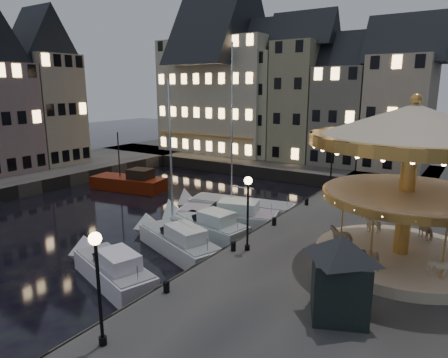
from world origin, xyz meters
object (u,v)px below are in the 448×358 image
Objects in this scene: motorboat_b at (110,269)px; motorboat_f at (235,207)px; red_fishing_boat at (130,183)px; ticket_kiosk at (341,263)px; motorboat_c at (176,241)px; streetlamp_b at (248,203)px; bollard_a at (166,286)px; bollard_c at (274,221)px; bollard_d at (307,201)px; motorboat_d at (205,227)px; carousel at (411,154)px; motorboat_e at (222,216)px; bollard_b at (233,245)px; streetlamp_a at (98,273)px; streetlamp_c at (332,164)px.

motorboat_b is 13.48m from motorboat_f.
red_fishing_boat reaches higher than ticket_kiosk.
streetlamp_b is at bearing -0.27° from motorboat_c.
bollard_a is 1.00× the size of bollard_c.
motorboat_b is at bearing -46.46° from red_fishing_boat.
bollard_c is 0.07× the size of red_fishing_boat.
motorboat_f is (-5.61, -1.43, -1.07)m from bollard_d.
bollard_c is at bearing 14.94° from motorboat_d.
bollard_d is at bearing 116.70° from ticket_kiosk.
motorboat_d is 0.70× the size of carousel.
carousel is at bearing 22.54° from streetlamp_b.
motorboat_e is at bearing -76.91° from motorboat_f.
bollard_b is 6.09m from motorboat_d.
streetlamp_b is 0.33× the size of motorboat_f.
motorboat_f is at bearing 121.74° from bollard_b.
streetlamp_a is 11.79m from motorboat_c.
motorboat_e is (-5.55, 5.74, -3.37)m from streetlamp_b.
motorboat_f reaches higher than bollard_b.
streetlamp_a is 0.39× the size of motorboat_c.
motorboat_d is at bearing 111.84° from streetlamp_a.
bollard_c is 19.06m from red_fishing_boat.
motorboat_d reaches higher than bollard_d.
bollard_d is at bearing 2.34° from red_fishing_boat.
motorboat_d is at bearing -165.06° from bollard_c.
motorboat_e is at bearing 93.28° from motorboat_c.
carousel is (7.34, 13.05, 2.90)m from streetlamp_a.
motorboat_b is at bearing -90.24° from motorboat_e.
red_fishing_boat reaches higher than motorboat_e.
bollard_d is (0.00, 5.50, 0.00)m from bollard_c.
streetlamp_a is at bearing -90.00° from streetlamp_b.
motorboat_c is at bearing -135.95° from bollard_c.
carousel reaches higher than motorboat_e.
motorboat_e is (-4.95, 1.24, -0.96)m from bollard_c.
streetlamp_c is 1.09× the size of ticket_kiosk.
ticket_kiosk is (11.88, 1.21, 2.94)m from motorboat_b.
bollard_b is 0.05× the size of motorboat_c.
streetlamp_b is at bearing 41.16° from motorboat_b.
bollard_c is (-0.60, 4.50, -2.41)m from streetlamp_b.
motorboat_c reaches higher than ticket_kiosk.
carousel is (7.94, 3.55, 5.32)m from bollard_b.
bollard_d is at bearing 71.45° from motorboat_b.
streetlamp_c is (0.00, 23.50, 0.00)m from streetlamp_a.
bollard_a is 16.00m from bollard_d.
bollard_a is 10.50m from bollard_c.
bollard_d is at bearing 138.78° from carousel.
streetlamp_b is at bearing -157.46° from carousel.
red_fishing_boat is at bearing 166.77° from carousel.
motorboat_c reaches higher than bollard_d.
carousel is 2.55× the size of ticket_kiosk.
motorboat_d is at bearing 148.57° from streetlamp_b.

